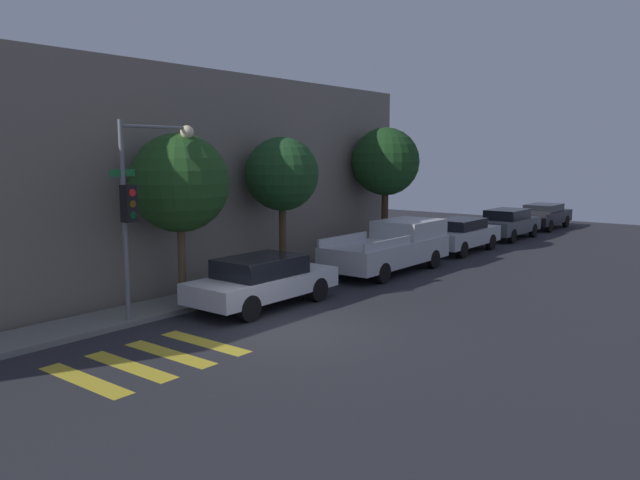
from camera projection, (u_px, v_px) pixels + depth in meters
The scene contains 13 objects.
ground_plane at pixel (285, 331), 15.05m from camera, with size 60.00×60.00×0.00m, color #28282D.
sidewalk at pixel (178, 304), 17.50m from camera, with size 26.00×1.62×0.14m, color slate.
building_row at pixel (88, 180), 19.61m from camera, with size 26.00×6.00×6.86m, color slate.
crosswalk at pixel (150, 360), 12.94m from camera, with size 3.44×2.60×0.00m.
traffic_light_pole at pixel (142, 189), 15.48m from camera, with size 2.57×0.56×5.07m.
sedan_near_corner at pixel (263, 280), 17.36m from camera, with size 4.56×1.87×1.42m.
pickup_truck at pixel (392, 246), 22.67m from camera, with size 5.65×2.12×1.77m.
sedan_middle at pixel (460, 234), 27.06m from camera, with size 4.64×1.80×1.45m.
sedan_far_end at pixel (508, 223), 31.25m from camera, with size 4.60×1.81×1.49m.
sedan_tail_of_row at pixel (544, 215), 35.47m from camera, with size 4.60×1.81×1.41m.
tree_near_corner at pixel (180, 183), 17.19m from camera, with size 2.75×2.75×4.82m.
tree_midblock at pixel (282, 175), 20.49m from camera, with size 2.43×2.43×4.80m.
tree_far_end at pixel (385, 162), 25.38m from camera, with size 2.76×2.76×5.31m.
Camera 1 is at (-10.96, -9.69, 4.25)m, focal length 35.00 mm.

